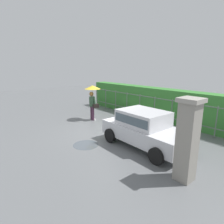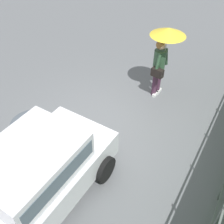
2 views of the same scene
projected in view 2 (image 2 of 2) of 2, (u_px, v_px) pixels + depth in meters
The scene contains 4 objects.
ground_plane at pixel (96, 128), 6.96m from camera, with size 40.00×40.00×0.00m, color slate.
car at pixel (31, 178), 4.84m from camera, with size 3.77×1.93×1.48m.
pedestrian at pixel (164, 47), 7.07m from camera, with size 0.95×0.95×2.09m.
puddle_near at pixel (30, 122), 7.11m from camera, with size 1.08×1.08×0.00m, color #4C545B.
Camera 2 is at (4.01, 2.90, 4.93)m, focal length 42.11 mm.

